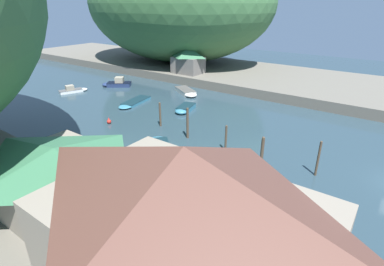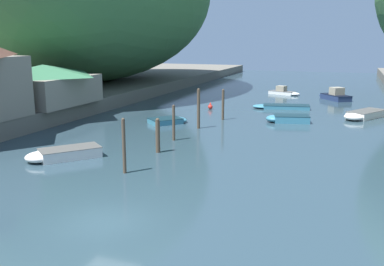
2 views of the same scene
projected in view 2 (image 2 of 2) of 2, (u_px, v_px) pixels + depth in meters
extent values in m
plane|color=#283D47|center=(252.00, 113.00, 46.18)|extent=(130.00, 130.00, 0.00)
cube|color=#666056|center=(49.00, 95.00, 54.91)|extent=(22.00, 120.00, 1.55)
cube|color=gray|center=(45.00, 90.00, 42.25)|extent=(7.53, 9.14, 2.73)
pyramid|color=#38704C|center=(43.00, 70.00, 41.84)|extent=(8.13, 9.87, 1.13)
cube|color=teal|center=(286.00, 107.00, 49.22)|extent=(5.41, 2.94, 0.42)
ellipsoid|color=teal|center=(264.00, 106.00, 49.63)|extent=(2.87, 2.37, 0.42)
cube|color=#132A33|center=(286.00, 105.00, 49.18)|extent=(5.52, 3.00, 0.03)
cube|color=navy|center=(336.00, 97.00, 56.19)|extent=(4.09, 4.53, 0.69)
ellipsoid|color=navy|center=(327.00, 95.00, 58.11)|extent=(2.80, 2.82, 0.69)
cube|color=black|center=(336.00, 95.00, 56.12)|extent=(4.18, 4.62, 0.03)
cube|color=#9E937F|center=(337.00, 91.00, 55.89)|extent=(2.02, 2.01, 0.99)
cube|color=silver|center=(367.00, 114.00, 43.63)|extent=(4.07, 4.96, 0.69)
ellipsoid|color=silver|center=(355.00, 117.00, 42.23)|extent=(2.82, 2.94, 0.69)
cube|color=#504E4A|center=(367.00, 111.00, 43.56)|extent=(4.15, 5.06, 0.03)
cube|color=white|center=(282.00, 93.00, 62.01)|extent=(3.96, 2.73, 0.45)
ellipsoid|color=white|center=(293.00, 94.00, 60.84)|extent=(2.22, 2.02, 0.45)
cube|color=#525252|center=(282.00, 91.00, 61.95)|extent=(4.04, 2.78, 0.03)
cube|color=#9E937F|center=(281.00, 89.00, 61.95)|extent=(1.58, 1.46, 0.78)
cube|color=teal|center=(292.00, 119.00, 41.13)|extent=(3.58, 2.50, 0.66)
ellipsoid|color=teal|center=(274.00, 119.00, 41.30)|extent=(1.98, 2.03, 0.66)
cube|color=#132A33|center=(292.00, 115.00, 41.05)|extent=(3.66, 2.55, 0.03)
cube|color=teal|center=(165.00, 121.00, 40.54)|extent=(3.45, 3.51, 0.48)
ellipsoid|color=teal|center=(179.00, 120.00, 41.20)|extent=(2.43, 2.38, 0.48)
cube|color=#132A33|center=(165.00, 118.00, 40.48)|extent=(3.52, 3.58, 0.03)
cube|color=silver|center=(70.00, 153.00, 28.78)|extent=(3.93, 4.17, 0.67)
ellipsoid|color=silver|center=(40.00, 157.00, 27.84)|extent=(2.61, 2.63, 0.67)
cube|color=#504E4A|center=(70.00, 148.00, 28.70)|extent=(4.01, 4.26, 0.03)
cylinder|color=#4C3D2D|center=(124.00, 147.00, 25.23)|extent=(0.21, 0.21, 3.22)
sphere|color=#4C3D2D|center=(123.00, 120.00, 24.88)|extent=(0.19, 0.19, 0.19)
cylinder|color=#4C3D2D|center=(158.00, 137.00, 30.00)|extent=(0.32, 0.32, 2.26)
sphere|color=#4C3D2D|center=(158.00, 120.00, 29.75)|extent=(0.28, 0.28, 0.28)
cylinder|color=#4C3D2D|center=(174.00, 124.00, 33.57)|extent=(0.22, 0.22, 2.70)
sphere|color=#4C3D2D|center=(174.00, 106.00, 33.27)|extent=(0.20, 0.20, 0.20)
cylinder|color=#4C3D2D|center=(199.00, 110.00, 38.02)|extent=(0.27, 0.27, 3.43)
sphere|color=#4C3D2D|center=(199.00, 90.00, 37.64)|extent=(0.25, 0.25, 0.25)
cylinder|color=#4C3D2D|center=(223.00, 105.00, 42.18)|extent=(0.25, 0.25, 2.91)
sphere|color=#4C3D2D|center=(223.00, 90.00, 41.86)|extent=(0.22, 0.22, 0.22)
sphere|color=red|center=(210.00, 107.00, 48.84)|extent=(0.54, 0.54, 0.54)
cone|color=red|center=(210.00, 103.00, 48.75)|extent=(0.27, 0.27, 0.27)
cylinder|color=#282D3D|center=(41.00, 105.00, 38.97)|extent=(0.13, 0.13, 0.85)
cylinder|color=#282D3D|center=(43.00, 105.00, 39.11)|extent=(0.13, 0.13, 0.85)
cube|color=gold|center=(41.00, 97.00, 38.88)|extent=(0.33, 0.43, 0.62)
sphere|color=tan|center=(41.00, 92.00, 38.79)|extent=(0.22, 0.22, 0.22)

